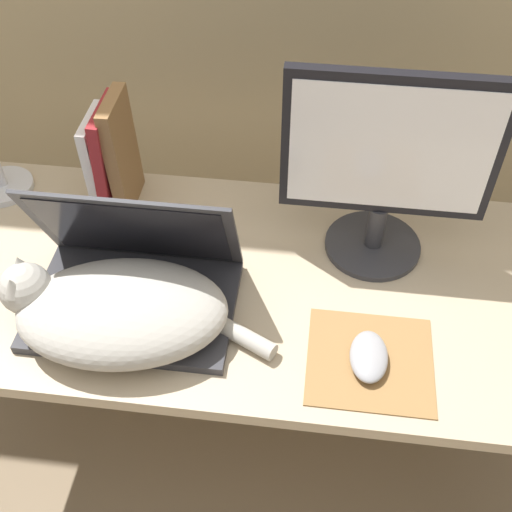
{
  "coord_description": "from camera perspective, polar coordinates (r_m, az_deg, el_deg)",
  "views": [
    {
      "loc": [
        0.14,
        -0.52,
        1.65
      ],
      "look_at": [
        0.04,
        0.27,
        0.81
      ],
      "focal_mm": 45.0,
      "sensor_mm": 36.0,
      "label": 1
    }
  ],
  "objects": [
    {
      "name": "computer_mouse",
      "position": [
        1.13,
        10.0,
        -8.78
      ],
      "size": [
        0.07,
        0.11,
        0.03
      ],
      "color": "#99999E",
      "rests_on": "mousepad"
    },
    {
      "name": "book_row",
      "position": [
        1.38,
        -12.72,
        8.67
      ],
      "size": [
        0.08,
        0.14,
        0.26
      ],
      "color": "white",
      "rests_on": "desk"
    },
    {
      "name": "cat",
      "position": [
        1.15,
        -12.34,
        -4.72
      ],
      "size": [
        0.5,
        0.29,
        0.13
      ],
      "color": "#B2ADA3",
      "rests_on": "desk"
    },
    {
      "name": "mousepad",
      "position": [
        1.15,
        10.09,
        -9.14
      ],
      "size": [
        0.22,
        0.21,
        0.0
      ],
      "color": "olive",
      "rests_on": "desk"
    },
    {
      "name": "external_monitor",
      "position": [
        1.19,
        11.59,
        7.87
      ],
      "size": [
        0.39,
        0.19,
        0.4
      ],
      "color": "#333338",
      "rests_on": "desk"
    },
    {
      "name": "laptop",
      "position": [
        1.2,
        -10.77,
        -2.31
      ],
      "size": [
        0.37,
        0.26,
        0.25
      ],
      "color": "#2D2D33",
      "rests_on": "desk"
    },
    {
      "name": "desk",
      "position": [
        1.31,
        -1.56,
        -4.35
      ],
      "size": [
        1.4,
        0.59,
        0.71
      ],
      "color": "tan",
      "rests_on": "ground_plane"
    }
  ]
}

